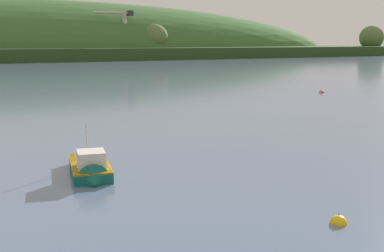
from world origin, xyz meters
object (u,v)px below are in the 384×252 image
(dockside_crane, at_px, (124,34))
(mooring_buoy_off_fishing_boat, at_px, (339,223))
(mooring_buoy_midchannel, at_px, (322,93))
(fishing_boat_moored, at_px, (91,171))

(dockside_crane, distance_m, mooring_buoy_off_fishing_boat, 202.24)
(mooring_buoy_off_fishing_boat, bearing_deg, dockside_crane, 71.02)
(mooring_buoy_midchannel, bearing_deg, mooring_buoy_off_fishing_boat, -132.67)
(dockside_crane, bearing_deg, mooring_buoy_midchannel, 80.80)
(dockside_crane, relative_size, mooring_buoy_midchannel, 24.15)
(fishing_boat_moored, height_order, mooring_buoy_midchannel, fishing_boat_moored)
(mooring_buoy_midchannel, height_order, mooring_buoy_off_fishing_boat, mooring_buoy_midchannel)
(mooring_buoy_off_fishing_boat, bearing_deg, fishing_boat_moored, 118.67)
(fishing_boat_moored, distance_m, mooring_buoy_midchannel, 51.51)
(dockside_crane, bearing_deg, mooring_buoy_off_fishing_boat, 72.66)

